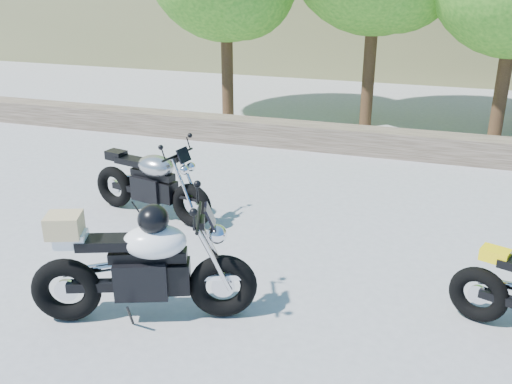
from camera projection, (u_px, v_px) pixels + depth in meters
ground at (216, 276)px, 6.99m from camera, size 90.00×90.00×0.00m
stone_wall at (313, 136)px, 11.76m from camera, size 22.00×0.55×0.50m
silver_bike at (151, 184)px, 8.45m from camera, size 2.13×0.76×1.08m
white_bike at (142, 265)px, 5.92m from camera, size 2.29×1.07×1.32m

